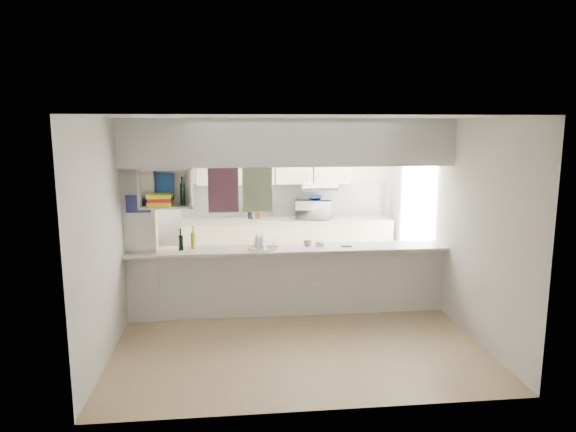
{
  "coord_description": "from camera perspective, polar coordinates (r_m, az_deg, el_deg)",
  "views": [
    {
      "loc": [
        -0.72,
        -6.56,
        2.52
      ],
      "look_at": [
        0.04,
        0.5,
        1.26
      ],
      "focal_mm": 32.0,
      "sensor_mm": 36.0,
      "label": 1
    }
  ],
  "objects": [
    {
      "name": "cubby_shelf",
      "position": [
        6.6,
        -13.5,
        2.78
      ],
      "size": [
        0.65,
        0.35,
        0.5
      ],
      "color": "white",
      "rests_on": "bulkhead"
    },
    {
      "name": "ceiling",
      "position": [
        6.6,
        0.12,
        10.8
      ],
      "size": [
        4.8,
        4.8,
        0.0
      ],
      "primitive_type": "plane",
      "color": "white",
      "rests_on": "wall_back"
    },
    {
      "name": "wall_left",
      "position": [
        6.81,
        -17.74,
        -0.7
      ],
      "size": [
        0.0,
        4.8,
        4.8
      ],
      "primitive_type": "plane",
      "rotation": [
        1.57,
        0.0,
        1.57
      ],
      "color": "silver",
      "rests_on": "floor"
    },
    {
      "name": "servery_partition",
      "position": [
        6.63,
        -1.38,
        2.65
      ],
      "size": [
        4.2,
        0.5,
        2.6
      ],
      "color": "silver",
      "rests_on": "floor"
    },
    {
      "name": "utensil_jar",
      "position": [
        8.84,
        -4.19,
        0.06
      ],
      "size": [
        0.09,
        0.09,
        0.13
      ],
      "primitive_type": "cylinder",
      "color": "black",
      "rests_on": "bench_top"
    },
    {
      "name": "knife_block",
      "position": [
        8.87,
        -3.3,
        0.36
      ],
      "size": [
        0.12,
        0.11,
        0.2
      ],
      "primitive_type": "cube",
      "rotation": [
        0.0,
        0.0,
        -0.36
      ],
      "color": "#533A1C",
      "rests_on": "bench_top"
    },
    {
      "name": "plastic_tubs",
      "position": [
        6.88,
        3.82,
        -3.12
      ],
      "size": [
        0.48,
        0.17,
        0.06
      ],
      "color": "silver",
      "rests_on": "breakfast_bar"
    },
    {
      "name": "wall_right",
      "position": [
        7.24,
        16.87,
        -0.04
      ],
      "size": [
        0.0,
        4.8,
        4.8
      ],
      "primitive_type": "plane",
      "rotation": [
        1.57,
        0.0,
        -1.57
      ],
      "color": "silver",
      "rests_on": "floor"
    },
    {
      "name": "kitchen_run",
      "position": [
        8.9,
        -0.36,
        -0.89
      ],
      "size": [
        3.6,
        0.63,
        2.24
      ],
      "color": "beige",
      "rests_on": "floor"
    },
    {
      "name": "wall_back",
      "position": [
        9.07,
        -1.54,
        2.35
      ],
      "size": [
        4.2,
        0.0,
        4.2
      ],
      "primitive_type": "plane",
      "rotation": [
        1.57,
        0.0,
        0.0
      ],
      "color": "silver",
      "rests_on": "floor"
    },
    {
      "name": "bowl",
      "position": [
        8.82,
        3.04,
        2.05
      ],
      "size": [
        0.26,
        0.26,
        0.06
      ],
      "primitive_type": "imported",
      "color": "navy",
      "rests_on": "microwave"
    },
    {
      "name": "dish_rack",
      "position": [
        6.72,
        -2.79,
        -3.03
      ],
      "size": [
        0.42,
        0.36,
        0.19
      ],
      "rotation": [
        0.0,
        0.0,
        -0.32
      ],
      "color": "silver",
      "rests_on": "breakfast_bar"
    },
    {
      "name": "cup",
      "position": [
        6.77,
        2.18,
        -3.07
      ],
      "size": [
        0.14,
        0.14,
        0.09
      ],
      "primitive_type": "imported",
      "rotation": [
        0.0,
        0.0,
        -0.33
      ],
      "color": "white",
      "rests_on": "dish_rack"
    },
    {
      "name": "floor",
      "position": [
        7.06,
        0.11,
        -10.81
      ],
      "size": [
        4.8,
        4.8,
        0.0
      ],
      "primitive_type": "plane",
      "color": "tan",
      "rests_on": "ground"
    },
    {
      "name": "microwave",
      "position": [
        8.87,
        2.93,
        0.78
      ],
      "size": [
        0.69,
        0.55,
        0.34
      ],
      "primitive_type": "imported",
      "rotation": [
        0.0,
        0.0,
        2.89
      ],
      "color": "white",
      "rests_on": "bench_top"
    },
    {
      "name": "wine_bottles",
      "position": [
        6.79,
        -11.13,
        -2.75
      ],
      "size": [
        0.21,
        0.14,
        0.3
      ],
      "color": "black",
      "rests_on": "breakfast_bar"
    }
  ]
}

